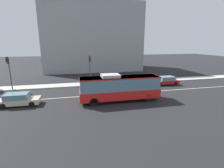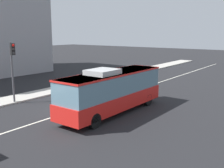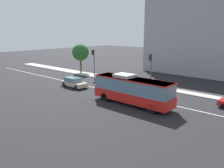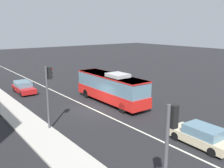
{
  "view_description": "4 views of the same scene",
  "coord_description": "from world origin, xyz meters",
  "px_view_note": "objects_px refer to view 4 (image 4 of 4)",
  "views": [
    {
      "loc": [
        -4.62,
        -21.81,
        7.08
      ],
      "look_at": [
        -0.14,
        -2.73,
        2.22
      ],
      "focal_mm": 26.22,
      "sensor_mm": 36.0,
      "label": 1
    },
    {
      "loc": [
        -15.0,
        -14.49,
        6.06
      ],
      "look_at": [
        0.75,
        -2.81,
        2.24
      ],
      "focal_mm": 43.09,
      "sensor_mm": 36.0,
      "label": 2
    },
    {
      "loc": [
        16.23,
        -23.91,
        8.43
      ],
      "look_at": [
        -1.38,
        -3.88,
        2.3
      ],
      "focal_mm": 37.14,
      "sensor_mm": 36.0,
      "label": 3
    },
    {
      "loc": [
        -20.19,
        13.1,
        8.14
      ],
      "look_at": [
        0.63,
        -2.81,
        2.16
      ],
      "focal_mm": 39.93,
      "sensor_mm": 36.0,
      "label": 4
    }
  ],
  "objects_px": {
    "sedan_red": "(24,87)",
    "traffic_light_near_corner": "(49,87)",
    "traffic_light_mid_block": "(170,142)",
    "sedan_beige": "(201,136)",
    "transit_bus": "(111,87)"
  },
  "relations": [
    {
      "from": "transit_bus",
      "to": "sedan_red",
      "type": "bearing_deg",
      "value": 31.77
    },
    {
      "from": "transit_bus",
      "to": "traffic_light_mid_block",
      "type": "bearing_deg",
      "value": 151.3
    },
    {
      "from": "transit_bus",
      "to": "sedan_beige",
      "type": "height_order",
      "value": "transit_bus"
    },
    {
      "from": "traffic_light_near_corner",
      "to": "traffic_light_mid_block",
      "type": "xyz_separation_m",
      "value": [
        -12.16,
        0.05,
        0.0
      ]
    },
    {
      "from": "sedan_red",
      "to": "traffic_light_near_corner",
      "type": "relative_size",
      "value": 0.87
    },
    {
      "from": "transit_bus",
      "to": "traffic_light_mid_block",
      "type": "height_order",
      "value": "traffic_light_mid_block"
    },
    {
      "from": "traffic_light_mid_block",
      "to": "sedan_beige",
      "type": "bearing_deg",
      "value": 28.33
    },
    {
      "from": "sedan_beige",
      "to": "traffic_light_near_corner",
      "type": "bearing_deg",
      "value": 39.92
    },
    {
      "from": "transit_bus",
      "to": "traffic_light_mid_block",
      "type": "xyz_separation_m",
      "value": [
        -14.98,
        8.36,
        1.75
      ]
    },
    {
      "from": "sedan_beige",
      "to": "traffic_light_mid_block",
      "type": "distance_m",
      "value": 8.36
    },
    {
      "from": "sedan_beige",
      "to": "traffic_light_mid_block",
      "type": "bearing_deg",
      "value": 114.47
    },
    {
      "from": "sedan_red",
      "to": "traffic_light_near_corner",
      "type": "distance_m",
      "value": 13.5
    },
    {
      "from": "sedan_red",
      "to": "transit_bus",
      "type": "bearing_deg",
      "value": 32.26
    },
    {
      "from": "sedan_red",
      "to": "traffic_light_mid_block",
      "type": "relative_size",
      "value": 0.87
    },
    {
      "from": "sedan_red",
      "to": "traffic_light_mid_block",
      "type": "distance_m",
      "value": 25.44
    }
  ]
}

